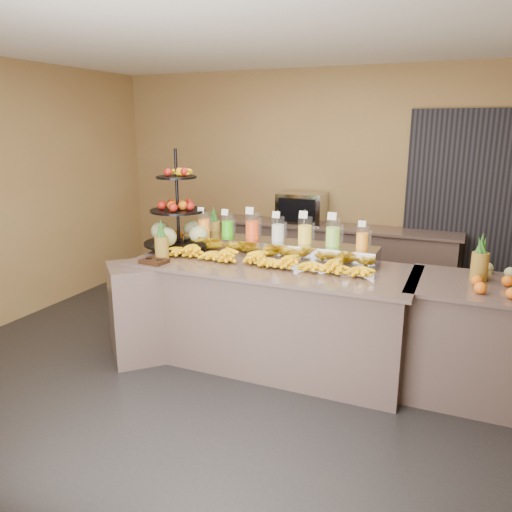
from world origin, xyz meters
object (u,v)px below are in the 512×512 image
Objects in this scene: fruit_stand at (183,224)px; right_fruit_pile at (498,278)px; oven_warmer at (302,208)px; condiment_caddy at (154,261)px; pitcher_tray at (278,249)px; banana_heap at (261,256)px.

fruit_stand reaches higher than right_fruit_pile.
condiment_caddy is at bearing -105.67° from oven_warmer.
oven_warmer is (-2.17, 1.88, 0.12)m from right_fruit_pile.
pitcher_tray is 1.70m from oven_warmer.
condiment_caddy is at bearing -86.46° from fruit_stand.
oven_warmer reaches higher than condiment_caddy.
right_fruit_pile is at bearing -41.82° from oven_warmer.
pitcher_tray is 1.87m from right_fruit_pile.
pitcher_tray is 3.24× the size of oven_warmer.
banana_heap is (-0.04, -0.30, -0.01)m from pitcher_tray.
banana_heap is 0.97m from fruit_stand.
banana_heap reaches higher than condiment_caddy.
oven_warmer is at bearing 97.89° from banana_heap.
right_fruit_pile is (1.90, 0.08, 0.01)m from banana_heap.
right_fruit_pile is (2.83, -0.13, -0.17)m from fruit_stand.
condiment_caddy is 2.82m from right_fruit_pile.
fruit_stand is at bearing -175.26° from pitcher_tray.
fruit_stand is (-0.97, -0.08, 0.17)m from pitcher_tray.
banana_heap is at bearing -83.05° from oven_warmer.
pitcher_tray is at bearing 35.17° from condiment_caddy.
banana_heap is at bearing -14.19° from fruit_stand.
fruit_stand is at bearing 94.73° from condiment_caddy.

